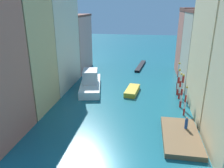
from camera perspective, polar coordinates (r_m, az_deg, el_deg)
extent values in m
plane|color=#196070|center=(43.38, 4.08, 0.37)|extent=(154.00, 154.00, 0.00)
cube|color=#DBB77A|center=(32.74, -22.56, 7.71)|extent=(6.83, 7.66, 16.70)
cube|color=beige|center=(41.31, -15.52, 9.87)|extent=(6.83, 11.49, 15.53)
cube|color=tan|center=(51.64, -10.35, 10.16)|extent=(6.83, 9.94, 12.10)
cube|color=brown|center=(51.02, -10.79, 17.11)|extent=(6.97, 10.13, 0.44)
cube|color=beige|center=(32.57, 27.15, 5.86)|extent=(6.83, 11.52, 15.45)
cube|color=#BCB299|center=(42.81, 22.86, 7.78)|extent=(6.83, 9.02, 13.20)
cube|color=brown|center=(42.12, 24.14, 16.94)|extent=(6.97, 9.20, 0.57)
cube|color=#C6705B|center=(50.98, 20.79, 9.75)|extent=(6.83, 7.43, 13.23)
cube|color=brown|center=(50.40, 21.79, 17.56)|extent=(6.97, 7.57, 0.74)
cube|color=brown|center=(26.85, 17.45, -12.81)|extent=(4.09, 7.79, 0.57)
cylinder|color=#234C93|center=(27.70, 18.74, -9.74)|extent=(0.36, 0.36, 1.24)
sphere|color=tan|center=(27.35, 18.91, -8.36)|extent=(0.26, 0.26, 0.26)
cylinder|color=red|center=(32.03, 18.18, -6.90)|extent=(0.24, 0.24, 1.01)
cylinder|color=white|center=(31.61, 18.37, -5.27)|extent=(0.24, 0.24, 1.01)
cylinder|color=red|center=(31.22, 18.57, -3.59)|extent=(0.24, 0.24, 1.01)
cylinder|color=white|center=(30.85, 18.77, -1.86)|extent=(0.24, 0.24, 1.01)
sphere|color=gold|center=(30.64, 18.89, -0.82)|extent=(0.27, 0.27, 0.27)
cylinder|color=red|center=(34.34, 17.32, -5.00)|extent=(0.31, 0.31, 0.97)
cylinder|color=white|center=(33.96, 17.49, -3.51)|extent=(0.31, 0.31, 0.97)
cylinder|color=red|center=(33.61, 17.65, -1.98)|extent=(0.31, 0.31, 0.97)
cylinder|color=white|center=(33.28, 17.83, -0.42)|extent=(0.31, 0.31, 0.97)
cylinder|color=red|center=(32.97, 18.00, 1.16)|extent=(0.31, 0.31, 0.97)
sphere|color=gold|center=(32.79, 18.11, 2.17)|extent=(0.34, 0.34, 0.34)
cylinder|color=red|center=(37.23, 17.02, -2.97)|extent=(0.30, 0.30, 1.03)
cylinder|color=white|center=(36.86, 17.17, -1.49)|extent=(0.30, 0.30, 1.03)
cylinder|color=red|center=(36.51, 17.33, 0.02)|extent=(0.30, 0.30, 1.03)
cylinder|color=white|center=(36.20, 17.50, 1.55)|extent=(0.30, 0.30, 1.03)
sphere|color=gold|center=(36.01, 17.60, 2.51)|extent=(0.33, 0.33, 0.33)
cylinder|color=red|center=(38.82, 16.62, -1.97)|extent=(0.36, 0.36, 1.06)
cylinder|color=white|center=(38.46, 16.77, -0.50)|extent=(0.36, 0.36, 1.06)
cylinder|color=red|center=(38.12, 16.93, 0.99)|extent=(0.36, 0.36, 1.06)
cylinder|color=white|center=(37.81, 17.09, 2.51)|extent=(0.36, 0.36, 1.06)
sphere|color=gold|center=(37.63, 17.19, 3.49)|extent=(0.39, 0.39, 0.39)
cylinder|color=red|center=(41.45, 16.58, -0.51)|extent=(0.34, 0.34, 1.16)
cylinder|color=white|center=(41.08, 16.73, 1.02)|extent=(0.34, 0.34, 1.16)
cylinder|color=red|center=(40.74, 16.89, 2.57)|extent=(0.34, 0.34, 1.16)
cylinder|color=white|center=(40.43, 17.05, 4.14)|extent=(0.34, 0.34, 1.16)
sphere|color=gold|center=(40.25, 17.15, 5.13)|extent=(0.38, 0.38, 0.38)
cube|color=white|center=(39.98, -5.58, -0.41)|extent=(5.34, 10.80, 1.28)
cube|color=silver|center=(39.40, -5.66, 2.03)|extent=(3.18, 4.06, 2.30)
cube|color=black|center=(54.97, 7.42, 4.68)|extent=(2.37, 10.34, 0.47)
cube|color=gold|center=(38.24, 5.27, -1.71)|extent=(2.51, 5.33, 0.82)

